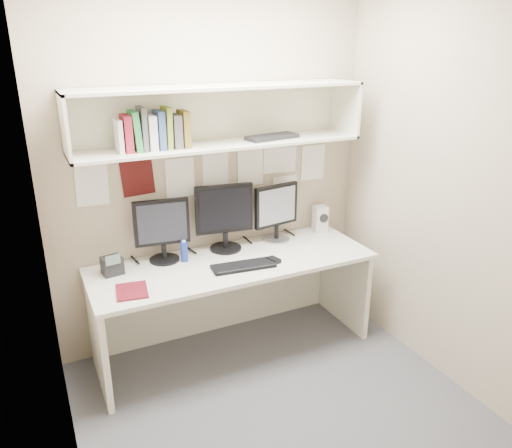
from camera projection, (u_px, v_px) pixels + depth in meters
name	position (u px, v px, depth m)	size (l,w,h in m)	color
floor	(274.00, 401.00, 3.23)	(2.40, 2.00, 0.01)	#48484D
wall_back	(213.00, 171.00, 3.63)	(2.40, 0.02, 2.60)	tan
wall_front	(397.00, 286.00, 1.93)	(2.40, 0.02, 2.60)	tan
wall_left	(46.00, 247.00, 2.29)	(0.02, 2.00, 2.60)	tan
wall_right	(439.00, 186.00, 3.27)	(0.02, 2.00, 2.60)	tan
desk	(234.00, 306.00, 3.65)	(2.00, 0.70, 0.73)	silver
overhead_hutch	(218.00, 115.00, 3.36)	(2.00, 0.38, 0.40)	silver
pinned_papers	(213.00, 178.00, 3.64)	(1.92, 0.01, 0.48)	white
monitor_left	(162.00, 228.00, 3.45)	(0.38, 0.21, 0.45)	black
monitor_center	(225.00, 215.00, 3.63)	(0.43, 0.23, 0.50)	black
monitor_right	(276.00, 210.00, 3.82)	(0.38, 0.21, 0.44)	#A5A5AA
keyboard	(243.00, 266.00, 3.42)	(0.43, 0.15, 0.02)	black
mouse	(274.00, 260.00, 3.50)	(0.06, 0.10, 0.03)	black
speaker	(320.00, 219.00, 4.04)	(0.12, 0.12, 0.21)	silver
blue_bottle	(184.00, 251.00, 3.49)	(0.05, 0.05, 0.16)	navy
maroon_notebook	(132.00, 291.00, 3.09)	(0.19, 0.23, 0.01)	#5B0F1A
desk_phone	(112.00, 265.00, 3.31)	(0.15, 0.13, 0.16)	black
book_stack	(153.00, 131.00, 3.15)	(0.46, 0.17, 0.27)	silver
hutch_tray	(272.00, 137.00, 3.52)	(0.38, 0.15, 0.03)	black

